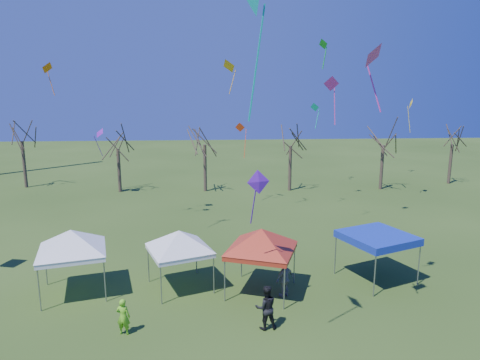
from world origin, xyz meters
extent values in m
plane|color=#2D4616|center=(0.00, 0.00, 0.00)|extent=(140.00, 140.00, 0.00)
cylinder|color=#3D2D21|center=(-20.85, 27.38, 2.39)|extent=(0.32, 0.32, 4.78)
cylinder|color=#3D2D21|center=(-10.77, 24.65, 2.14)|extent=(0.32, 0.32, 4.28)
cylinder|color=#3D2D21|center=(-2.37, 24.38, 2.32)|extent=(0.32, 0.32, 4.64)
cylinder|color=#3D2D21|center=(6.03, 24.04, 2.24)|extent=(0.32, 0.32, 4.49)
cylinder|color=#3D2D21|center=(15.36, 24.00, 2.24)|extent=(0.32, 0.32, 4.47)
cylinder|color=#3D2D21|center=(23.72, 26.07, 2.12)|extent=(0.32, 0.32, 4.23)
cylinder|color=gray|center=(-9.61, 1.11, 1.00)|extent=(0.06, 0.06, 2.01)
cylinder|color=gray|center=(-10.31, 3.83, 1.00)|extent=(0.06, 0.06, 2.01)
cylinder|color=gray|center=(-6.89, 1.81, 1.00)|extent=(0.06, 0.06, 2.01)
cylinder|color=gray|center=(-7.59, 4.54, 1.00)|extent=(0.06, 0.06, 2.01)
cube|color=white|center=(-8.60, 2.82, 2.13)|extent=(3.67, 3.67, 0.24)
pyramid|color=white|center=(-8.60, 2.82, 3.25)|extent=(4.12, 4.12, 1.00)
cylinder|color=gray|center=(-4.23, 1.38, 0.93)|extent=(0.06, 0.06, 1.86)
cylinder|color=gray|center=(-5.15, 3.82, 0.93)|extent=(0.06, 0.06, 1.86)
cylinder|color=gray|center=(-1.79, 2.29, 0.93)|extent=(0.06, 0.06, 1.86)
cylinder|color=gray|center=(-2.70, 4.73, 0.93)|extent=(0.06, 0.06, 1.86)
cube|color=white|center=(-3.47, 3.06, 1.97)|extent=(3.59, 3.59, 0.22)
pyramid|color=white|center=(-3.47, 3.06, 3.02)|extent=(3.70, 3.70, 0.93)
cylinder|color=gray|center=(-1.29, 1.47, 1.01)|extent=(0.06, 0.06, 2.02)
cylinder|color=gray|center=(-0.30, 4.11, 1.01)|extent=(0.06, 0.06, 2.02)
cylinder|color=gray|center=(1.36, 0.48, 1.01)|extent=(0.06, 0.06, 2.02)
cylinder|color=gray|center=(2.35, 3.13, 1.01)|extent=(0.06, 0.06, 2.02)
cube|color=#A72310|center=(0.53, 2.30, 2.14)|extent=(3.89, 3.89, 0.24)
pyramid|color=#A72310|center=(0.53, 2.30, 3.27)|extent=(4.01, 4.01, 1.01)
cylinder|color=gray|center=(5.90, 1.38, 1.06)|extent=(0.06, 0.06, 2.11)
cylinder|color=gray|center=(4.79, 4.12, 1.06)|extent=(0.06, 0.06, 2.11)
cylinder|color=gray|center=(8.63, 2.50, 1.06)|extent=(0.06, 0.06, 2.11)
cylinder|color=gray|center=(7.52, 5.23, 1.06)|extent=(0.06, 0.06, 2.11)
cube|color=#0F28A1|center=(6.71, 3.31, 2.24)|extent=(4.12, 4.12, 0.25)
cube|color=#0F28A1|center=(6.71, 3.31, 2.43)|extent=(4.12, 4.12, 0.13)
imported|color=slate|center=(1.61, 1.75, 0.90)|extent=(1.13, 0.95, 1.81)
imported|color=black|center=(0.33, -1.03, 0.95)|extent=(0.98, 0.80, 1.90)
imported|color=#6DD021|center=(-5.50, -1.04, 0.77)|extent=(0.62, 0.47, 1.54)
cube|color=#0BA994|center=(-0.46, -4.04, 10.54)|extent=(0.51, 0.17, 3.41)
cone|color=orange|center=(-15.45, 20.96, 11.70)|extent=(1.15, 1.35, 0.99)
cube|color=orange|center=(-15.33, 21.23, 10.39)|extent=(0.58, 0.30, 2.04)
cone|color=yellow|center=(15.75, 19.67, 8.69)|extent=(0.57, 1.02, 0.95)
cube|color=yellow|center=(15.80, 19.85, 7.29)|extent=(0.42, 0.15, 2.33)
cone|color=purple|center=(-11.98, 22.93, 6.00)|extent=(1.27, 1.29, 0.90)
cube|color=purple|center=(-12.24, 23.21, 4.74)|extent=(0.60, 0.57, 1.99)
cone|color=#D52F8E|center=(5.34, 8.28, 10.19)|extent=(0.95, 0.42, 0.90)
cube|color=#D52F8E|center=(5.60, 8.27, 8.86)|extent=(0.06, 0.56, 2.21)
cone|color=#6119AF|center=(0.14, 0.28, 6.00)|extent=(1.07, 0.57, 1.03)
cube|color=#6119AF|center=(-0.10, 0.21, 4.94)|extent=(0.20, 0.52, 1.62)
cone|color=green|center=(5.55, 11.18, 12.74)|extent=(0.73, 0.85, 0.69)
cube|color=green|center=(5.62, 11.05, 11.85)|extent=(0.30, 0.21, 1.41)
cone|color=#0BB394|center=(6.61, 17.15, 8.49)|extent=(0.83, 0.82, 0.72)
cube|color=#0BB394|center=(6.79, 16.98, 7.54)|extent=(0.41, 0.43, 1.54)
cone|color=red|center=(0.72, 19.33, 6.73)|extent=(0.91, 0.54, 0.84)
cube|color=red|center=(1.15, 19.21, 5.33)|extent=(0.29, 0.92, 2.40)
cone|color=#F5A819|center=(-0.24, 17.90, 11.73)|extent=(1.50, 1.55, 1.09)
cube|color=#F5A819|center=(0.00, 17.62, 10.45)|extent=(0.61, 0.54, 1.93)
cone|color=#CC2D9C|center=(3.89, -1.88, 10.99)|extent=(1.14, 1.17, 0.88)
cube|color=#CC2D9C|center=(4.10, -1.65, 9.86)|extent=(0.52, 0.48, 1.77)
camera|label=1|loc=(-1.91, -17.18, 9.74)|focal=32.00mm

